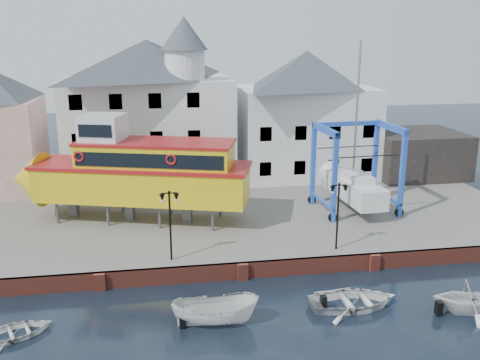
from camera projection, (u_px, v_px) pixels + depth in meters
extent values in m
plane|color=black|center=(243.00, 279.00, 30.86)|extent=(140.00, 140.00, 0.00)
cube|color=#625C58|center=(219.00, 211.00, 41.18)|extent=(44.00, 22.00, 1.00)
cube|color=brown|center=(242.00, 271.00, 30.84)|extent=(44.00, 0.25, 1.00)
cube|color=brown|center=(100.00, 282.00, 29.42)|extent=(0.60, 0.36, 1.00)
cube|color=brown|center=(243.00, 272.00, 30.68)|extent=(0.60, 0.36, 1.00)
cube|color=brown|center=(375.00, 262.00, 31.93)|extent=(0.60, 0.36, 1.00)
cube|color=silver|center=(150.00, 131.00, 46.19)|extent=(14.00, 8.00, 9.00)
pyramid|color=#3E444B|center=(147.00, 59.00, 44.55)|extent=(14.00, 8.00, 3.20)
cube|color=black|center=(82.00, 178.00, 42.34)|extent=(1.00, 0.08, 1.20)
cube|color=black|center=(120.00, 177.00, 42.81)|extent=(1.00, 0.08, 1.20)
cube|color=black|center=(158.00, 175.00, 43.28)|extent=(1.00, 0.08, 1.20)
cube|color=black|center=(195.00, 173.00, 43.75)|extent=(1.00, 0.08, 1.20)
cube|color=black|center=(79.00, 141.00, 41.54)|extent=(1.00, 0.08, 1.20)
cube|color=black|center=(118.00, 140.00, 42.01)|extent=(1.00, 0.08, 1.20)
cube|color=black|center=(156.00, 139.00, 42.47)|extent=(1.00, 0.08, 1.20)
cube|color=black|center=(194.00, 137.00, 42.94)|extent=(1.00, 0.08, 1.20)
cube|color=black|center=(75.00, 102.00, 40.73)|extent=(1.00, 0.08, 1.20)
cube|color=black|center=(116.00, 102.00, 41.20)|extent=(1.00, 0.08, 1.20)
cube|color=black|center=(155.00, 101.00, 41.67)|extent=(1.00, 0.08, 1.20)
cube|color=black|center=(193.00, 100.00, 42.14)|extent=(1.00, 0.08, 1.20)
cylinder|color=silver|center=(185.00, 65.00, 42.85)|extent=(3.20, 3.20, 2.40)
cone|color=#3E444B|center=(184.00, 33.00, 42.18)|extent=(3.80, 3.80, 2.60)
cube|color=silver|center=(305.00, 131.00, 48.99)|extent=(12.00, 8.00, 8.00)
pyramid|color=#3E444B|center=(307.00, 69.00, 47.49)|extent=(12.00, 8.00, 3.20)
cube|color=black|center=(265.00, 169.00, 45.16)|extent=(1.00, 0.08, 1.20)
cube|color=black|center=(300.00, 168.00, 45.63)|extent=(1.00, 0.08, 1.20)
cube|color=black|center=(333.00, 166.00, 46.10)|extent=(1.00, 0.08, 1.20)
cube|color=black|center=(366.00, 165.00, 46.57)|extent=(1.00, 0.08, 1.20)
cube|color=black|center=(266.00, 134.00, 44.36)|extent=(1.00, 0.08, 1.20)
cube|color=black|center=(301.00, 133.00, 44.83)|extent=(1.00, 0.08, 1.20)
cube|color=black|center=(335.00, 132.00, 45.30)|extent=(1.00, 0.08, 1.20)
cube|color=black|center=(369.00, 131.00, 45.77)|extent=(1.00, 0.08, 1.20)
cube|color=black|center=(415.00, 153.00, 49.19)|extent=(8.00, 7.00, 4.00)
cylinder|color=black|center=(170.00, 227.00, 30.57)|extent=(0.12, 0.12, 4.00)
cube|color=black|center=(169.00, 193.00, 30.02)|extent=(0.90, 0.06, 0.06)
sphere|color=black|center=(169.00, 192.00, 30.00)|extent=(0.16, 0.16, 0.16)
cone|color=black|center=(162.00, 198.00, 30.03)|extent=(0.32, 0.32, 0.45)
sphere|color=silver|center=(162.00, 201.00, 30.08)|extent=(0.18, 0.18, 0.18)
cone|color=black|center=(176.00, 197.00, 30.15)|extent=(0.32, 0.32, 0.45)
sphere|color=silver|center=(176.00, 200.00, 30.20)|extent=(0.18, 0.18, 0.18)
cylinder|color=black|center=(338.00, 218.00, 32.13)|extent=(0.12, 0.12, 4.00)
cube|color=black|center=(339.00, 185.00, 31.58)|extent=(0.90, 0.06, 0.06)
sphere|color=black|center=(339.00, 184.00, 31.56)|extent=(0.16, 0.16, 0.16)
cone|color=black|center=(333.00, 190.00, 31.59)|extent=(0.32, 0.32, 0.45)
sphere|color=silver|center=(332.00, 193.00, 31.64)|extent=(0.18, 0.18, 0.18)
cone|color=black|center=(345.00, 189.00, 31.72)|extent=(0.32, 0.32, 0.45)
sphere|color=silver|center=(345.00, 192.00, 31.77)|extent=(0.18, 0.18, 0.18)
cylinder|color=#59595E|center=(57.00, 212.00, 36.85)|extent=(0.25, 0.25, 1.56)
cylinder|color=#59595E|center=(75.00, 200.00, 39.62)|extent=(0.25, 0.25, 1.56)
cylinder|color=#59595E|center=(108.00, 215.00, 36.38)|extent=(0.25, 0.25, 1.56)
cylinder|color=#59595E|center=(122.00, 202.00, 39.16)|extent=(0.25, 0.25, 1.56)
cylinder|color=#59595E|center=(160.00, 217.00, 35.91)|extent=(0.25, 0.25, 1.56)
cylinder|color=#59595E|center=(171.00, 204.00, 38.69)|extent=(0.25, 0.25, 1.56)
cylinder|color=#59595E|center=(213.00, 220.00, 35.44)|extent=(0.25, 0.25, 1.56)
cylinder|color=#59595E|center=(220.00, 206.00, 38.22)|extent=(0.25, 0.25, 1.56)
cube|color=#59595E|center=(74.00, 206.00, 38.17)|extent=(0.75, 0.68, 1.56)
cube|color=#59595E|center=(130.00, 209.00, 37.63)|extent=(0.75, 0.68, 1.56)
cube|color=#59595E|center=(187.00, 211.00, 37.10)|extent=(0.75, 0.68, 1.56)
cube|color=gold|center=(142.00, 183.00, 36.98)|extent=(15.06, 8.03, 2.29)
cone|color=gold|center=(28.00, 179.00, 38.07)|extent=(3.34, 4.44, 3.95)
cube|color=maroon|center=(142.00, 165.00, 36.65)|extent=(15.41, 8.29, 0.23)
cube|color=gold|center=(156.00, 156.00, 36.32)|extent=(10.97, 6.42, 1.66)
cube|color=black|center=(148.00, 161.00, 34.59)|extent=(9.55, 2.98, 0.93)
cube|color=black|center=(163.00, 149.00, 38.02)|extent=(9.55, 2.98, 0.93)
cube|color=maroon|center=(155.00, 142.00, 36.07)|extent=(11.19, 6.58, 0.19)
cube|color=silver|center=(103.00, 129.00, 36.31)|extent=(3.37, 3.37, 1.89)
cube|color=black|center=(95.00, 131.00, 34.97)|extent=(2.19, 0.72, 0.83)
torus|color=maroon|center=(79.00, 157.00, 35.11)|extent=(0.74, 0.35, 0.73)
torus|color=maroon|center=(171.00, 160.00, 34.30)|extent=(0.74, 0.35, 0.73)
cube|color=#1C44AE|center=(334.00, 178.00, 36.43)|extent=(0.33, 0.33, 6.30)
cylinder|color=black|center=(333.00, 218.00, 37.19)|extent=(0.64, 0.26, 0.63)
cube|color=#1C44AE|center=(313.00, 164.00, 40.36)|extent=(0.33, 0.33, 6.30)
cylinder|color=black|center=(312.00, 200.00, 41.12)|extent=(0.64, 0.26, 0.63)
cube|color=#1C44AE|center=(402.00, 174.00, 37.51)|extent=(0.33, 0.33, 6.30)
cylinder|color=black|center=(399.00, 212.00, 38.27)|extent=(0.64, 0.26, 0.63)
cube|color=#1C44AE|center=(375.00, 161.00, 41.44)|extent=(0.33, 0.33, 6.30)
cylinder|color=black|center=(373.00, 196.00, 42.20)|extent=(0.64, 0.26, 0.63)
cube|color=#1C44AE|center=(325.00, 130.00, 37.59)|extent=(0.58, 4.51, 0.44)
cube|color=#1C44AE|center=(322.00, 201.00, 39.00)|extent=(0.49, 4.50, 0.19)
cube|color=#1C44AE|center=(391.00, 127.00, 38.67)|extent=(0.58, 4.51, 0.44)
cube|color=#1C44AE|center=(386.00, 196.00, 40.08)|extent=(0.49, 4.50, 0.19)
cube|color=#1C44AE|center=(347.00, 124.00, 40.10)|extent=(5.41, 0.63, 0.31)
cube|color=silver|center=(355.00, 189.00, 39.35)|extent=(2.46, 6.86, 1.44)
cone|color=silver|center=(334.00, 175.00, 43.11)|extent=(2.15, 1.56, 2.07)
cube|color=#59595E|center=(354.00, 202.00, 39.62)|extent=(0.31, 1.63, 0.63)
cube|color=silver|center=(358.00, 178.00, 38.66)|extent=(1.60, 2.78, 0.54)
cylinder|color=#99999E|center=(357.00, 112.00, 38.25)|extent=(0.17, 0.17, 9.89)
cube|color=black|center=(367.00, 156.00, 37.06)|extent=(4.80, 0.40, 0.05)
cube|color=black|center=(348.00, 147.00, 40.11)|extent=(4.80, 0.40, 0.05)
imported|color=silver|center=(215.00, 324.00, 26.10)|extent=(4.38, 1.99, 1.64)
imported|color=silver|center=(353.00, 307.00, 27.78)|extent=(4.69, 3.36, 0.97)
imported|color=silver|center=(467.00, 312.00, 27.22)|extent=(4.20, 3.85, 1.87)
imported|color=silver|center=(16.00, 336.00, 25.09)|extent=(3.98, 3.47, 0.69)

